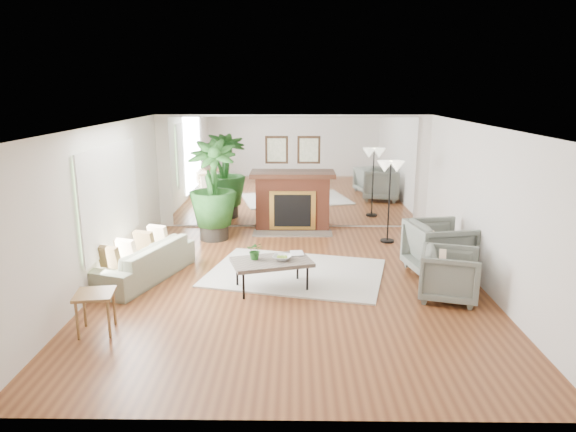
{
  "coord_description": "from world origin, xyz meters",
  "views": [
    {
      "loc": [
        0.05,
        -7.73,
        3.05
      ],
      "look_at": [
        -0.07,
        0.6,
        0.97
      ],
      "focal_mm": 32.0,
      "sensor_mm": 36.0,
      "label": 1
    }
  ],
  "objects_px": {
    "armchair_front": "(450,275)",
    "side_table": "(95,299)",
    "armchair_back": "(440,248)",
    "floor_lamp": "(390,173)",
    "fireplace": "(293,201)",
    "coffee_table": "(272,263)",
    "sofa": "(143,261)",
    "potted_ficus": "(213,187)"
  },
  "relations": [
    {
      "from": "armchair_front",
      "to": "side_table",
      "type": "relative_size",
      "value": 1.55
    },
    {
      "from": "sofa",
      "to": "side_table",
      "type": "xyz_separation_m",
      "value": [
        -0.04,
        -1.93,
        0.15
      ]
    },
    {
      "from": "fireplace",
      "to": "coffee_table",
      "type": "xyz_separation_m",
      "value": [
        -0.31,
        -3.5,
        -0.22
      ]
    },
    {
      "from": "fireplace",
      "to": "potted_ficus",
      "type": "xyz_separation_m",
      "value": [
        -1.63,
        -0.75,
        0.44
      ]
    },
    {
      "from": "sofa",
      "to": "side_table",
      "type": "height_order",
      "value": "sofa"
    },
    {
      "from": "fireplace",
      "to": "side_table",
      "type": "height_order",
      "value": "fireplace"
    },
    {
      "from": "side_table",
      "to": "sofa",
      "type": "bearing_deg",
      "value": 88.88
    },
    {
      "from": "coffee_table",
      "to": "potted_ficus",
      "type": "relative_size",
      "value": 0.66
    },
    {
      "from": "fireplace",
      "to": "sofa",
      "type": "height_order",
      "value": "fireplace"
    },
    {
      "from": "fireplace",
      "to": "coffee_table",
      "type": "relative_size",
      "value": 1.52
    },
    {
      "from": "fireplace",
      "to": "potted_ficus",
      "type": "height_order",
      "value": "potted_ficus"
    },
    {
      "from": "sofa",
      "to": "side_table",
      "type": "bearing_deg",
      "value": 17.82
    },
    {
      "from": "armchair_back",
      "to": "floor_lamp",
      "type": "bearing_deg",
      "value": 5.8
    },
    {
      "from": "side_table",
      "to": "armchair_back",
      "type": "bearing_deg",
      "value": 24.01
    },
    {
      "from": "fireplace",
      "to": "potted_ficus",
      "type": "relative_size",
      "value": 1.0
    },
    {
      "from": "fireplace",
      "to": "floor_lamp",
      "type": "relative_size",
      "value": 1.23
    },
    {
      "from": "armchair_front",
      "to": "potted_ficus",
      "type": "bearing_deg",
      "value": 68.51
    },
    {
      "from": "armchair_front",
      "to": "potted_ficus",
      "type": "distance_m",
      "value": 5.07
    },
    {
      "from": "coffee_table",
      "to": "potted_ficus",
      "type": "bearing_deg",
      "value": 115.69
    },
    {
      "from": "side_table",
      "to": "potted_ficus",
      "type": "relative_size",
      "value": 0.26
    },
    {
      "from": "armchair_back",
      "to": "side_table",
      "type": "height_order",
      "value": "armchair_back"
    },
    {
      "from": "armchair_back",
      "to": "floor_lamp",
      "type": "distance_m",
      "value": 2.15
    },
    {
      "from": "fireplace",
      "to": "armchair_front",
      "type": "height_order",
      "value": "fireplace"
    },
    {
      "from": "coffee_table",
      "to": "potted_ficus",
      "type": "height_order",
      "value": "potted_ficus"
    },
    {
      "from": "coffee_table",
      "to": "armchair_front",
      "type": "bearing_deg",
      "value": -7.31
    },
    {
      "from": "armchair_front",
      "to": "side_table",
      "type": "xyz_separation_m",
      "value": [
        -4.83,
        -1.13,
        0.07
      ]
    },
    {
      "from": "potted_ficus",
      "to": "fireplace",
      "type": "bearing_deg",
      "value": 24.76
    },
    {
      "from": "armchair_front",
      "to": "fireplace",
      "type": "bearing_deg",
      "value": 47.76
    },
    {
      "from": "sofa",
      "to": "floor_lamp",
      "type": "height_order",
      "value": "floor_lamp"
    },
    {
      "from": "armchair_front",
      "to": "floor_lamp",
      "type": "relative_size",
      "value": 0.5
    },
    {
      "from": "fireplace",
      "to": "floor_lamp",
      "type": "xyz_separation_m",
      "value": [
        1.94,
        -0.91,
        0.76
      ]
    },
    {
      "from": "armchair_back",
      "to": "armchair_front",
      "type": "distance_m",
      "value": 1.09
    },
    {
      "from": "coffee_table",
      "to": "armchair_back",
      "type": "bearing_deg",
      "value": 14.86
    },
    {
      "from": "coffee_table",
      "to": "floor_lamp",
      "type": "bearing_deg",
      "value": 48.99
    },
    {
      "from": "coffee_table",
      "to": "side_table",
      "type": "bearing_deg",
      "value": -145.98
    },
    {
      "from": "coffee_table",
      "to": "fireplace",
      "type": "bearing_deg",
      "value": 85.0
    },
    {
      "from": "armchair_front",
      "to": "floor_lamp",
      "type": "xyz_separation_m",
      "value": [
        -0.4,
        2.92,
        1.04
      ]
    },
    {
      "from": "side_table",
      "to": "potted_ficus",
      "type": "height_order",
      "value": "potted_ficus"
    },
    {
      "from": "fireplace",
      "to": "armchair_front",
      "type": "xyz_separation_m",
      "value": [
        2.34,
        -3.84,
        -0.28
      ]
    },
    {
      "from": "sofa",
      "to": "armchair_front",
      "type": "bearing_deg",
      "value": 99.53
    },
    {
      "from": "coffee_table",
      "to": "side_table",
      "type": "xyz_separation_m",
      "value": [
        -2.18,
        -1.47,
        0.01
      ]
    },
    {
      "from": "sofa",
      "to": "armchair_back",
      "type": "xyz_separation_m",
      "value": [
        4.93,
        0.28,
        0.15
      ]
    }
  ]
}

